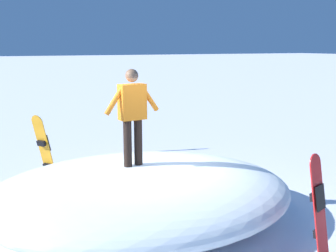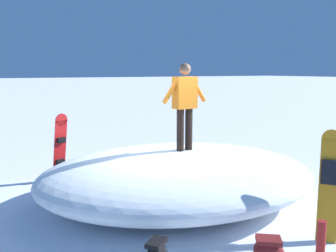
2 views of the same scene
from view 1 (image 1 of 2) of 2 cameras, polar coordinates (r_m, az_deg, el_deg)
The scene contains 8 objects.
ground at distance 7.34m, azimuth 0.50°, elevation -12.89°, with size 240.00×240.00×0.00m, color white.
snow_mound at distance 7.06m, azimuth -3.95°, elevation -9.51°, with size 5.34×4.09×1.01m, color white.
snowboarder_standing at distance 6.69m, azimuth -5.08°, elevation 2.09°, with size 0.26×1.00×1.64m.
snowboard_primary_upright at distance 8.88m, azimuth -17.14°, elevation -3.32°, with size 0.49×0.52×1.63m.
snowboard_secondary_upright at distance 6.02m, azimuth 20.63°, elevation -10.88°, with size 0.36×0.37×1.57m.
backpack_near at distance 9.47m, azimuth -0.09°, elevation -5.88°, with size 0.47×0.53×0.41m.
backpack_far at distance 9.53m, azimuth -8.95°, elevation -6.03°, with size 0.52×0.58×0.37m.
trail_marker_pole at distance 11.35m, azimuth -5.52°, elevation 0.05°, with size 0.10×0.10×1.51m.
Camera 1 is at (5.99, -3.00, 3.02)m, focal length 42.88 mm.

